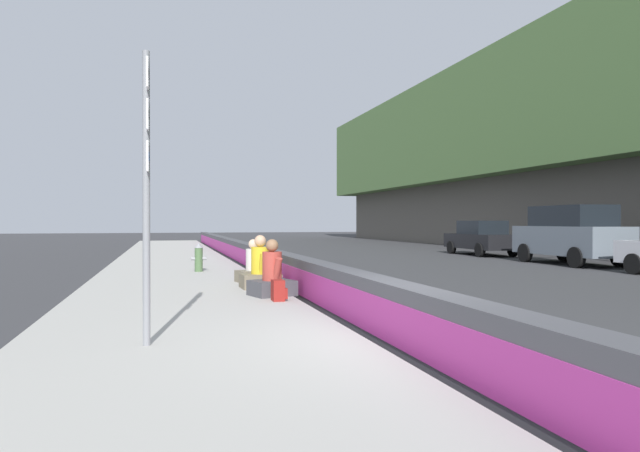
% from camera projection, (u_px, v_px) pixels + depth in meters
% --- Properties ---
extents(ground_plane, '(160.00, 160.00, 0.00)m').
position_uv_depth(ground_plane, '(403.00, 350.00, 7.20)').
color(ground_plane, '#353538').
rests_on(ground_plane, ground).
extents(sidewalk_strip, '(80.00, 4.40, 0.14)m').
position_uv_depth(sidewalk_strip, '(193.00, 358.00, 6.48)').
color(sidewalk_strip, '#A8A59E').
rests_on(sidewalk_strip, ground_plane).
extents(jersey_barrier, '(76.00, 0.45, 0.85)m').
position_uv_depth(jersey_barrier, '(403.00, 317.00, 7.19)').
color(jersey_barrier, '#47474C').
rests_on(jersey_barrier, ground_plane).
extents(route_sign_post, '(0.44, 0.09, 3.60)m').
position_uv_depth(route_sign_post, '(147.00, 174.00, 6.82)').
color(route_sign_post, gray).
rests_on(route_sign_post, sidewalk_strip).
extents(fire_hydrant, '(0.26, 0.46, 0.88)m').
position_uv_depth(fire_hydrant, '(199.00, 257.00, 16.95)').
color(fire_hydrant, '#47663D').
rests_on(fire_hydrant, sidewalk_strip).
extents(seated_person_foreground, '(0.92, 1.00, 1.16)m').
position_uv_depth(seated_person_foreground, '(272.00, 278.00, 11.44)').
color(seated_person_foreground, '#424247').
rests_on(seated_person_foreground, sidewalk_strip).
extents(seated_person_middle, '(0.78, 0.90, 1.21)m').
position_uv_depth(seated_person_middle, '(260.00, 271.00, 12.76)').
color(seated_person_middle, '#706651').
rests_on(seated_person_middle, sidewalk_strip).
extents(seated_person_rear, '(0.82, 0.90, 1.07)m').
position_uv_depth(seated_person_rear, '(253.00, 269.00, 14.03)').
color(seated_person_rear, '#706651').
rests_on(seated_person_rear, sidewalk_strip).
extents(backpack, '(0.32, 0.28, 0.40)m').
position_uv_depth(backpack, '(279.00, 291.00, 10.69)').
color(backpack, maroon).
rests_on(backpack, sidewalk_strip).
extents(parked_car_third, '(4.86, 2.19, 2.28)m').
position_uv_depth(parked_car_third, '(570.00, 234.00, 21.57)').
color(parked_car_third, slate).
rests_on(parked_car_third, ground_plane).
extents(parked_car_fourth, '(4.56, 2.08, 1.71)m').
position_uv_depth(parked_car_fourth, '(481.00, 238.00, 27.65)').
color(parked_car_fourth, black).
rests_on(parked_car_fourth, ground_plane).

